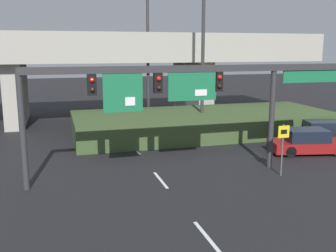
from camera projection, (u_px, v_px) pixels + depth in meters
lane_markings at (147, 163)px, 21.60m from camera, size 0.14×32.44×0.01m
signal_gantry at (184, 87)px, 18.64m from camera, size 16.21×0.44×5.40m
speed_limit_sign at (283, 143)px, 19.07m from camera, size 0.60×0.11×2.58m
highway_light_pole_near at (203, 24)px, 27.31m from camera, size 0.70×0.36×15.00m
highway_light_pole_far at (148, 24)px, 31.32m from camera, size 0.70×0.36×15.34m
overpass_bridge at (109, 59)px, 34.19m from camera, size 36.49×9.54×7.41m
grass_embankment at (203, 123)px, 28.86m from camera, size 18.70×7.24×1.59m
parked_sedan_near_right at (308, 142)px, 23.48m from camera, size 4.85×2.77×1.46m
parked_sedan_mid_right at (324, 132)px, 26.37m from camera, size 4.63×2.89×1.42m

